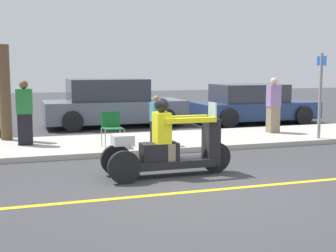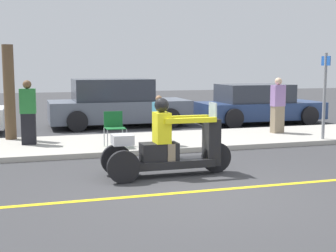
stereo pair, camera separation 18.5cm
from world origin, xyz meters
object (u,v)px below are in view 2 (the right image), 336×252
at_px(spectator_far_back, 278,106).
at_px(tree_trunk, 9,92).
at_px(motorcycle_trike, 168,148).
at_px(folding_chair_set_back, 114,125).
at_px(spectator_near_curb, 28,114).
at_px(street_sign, 325,93).
at_px(parked_car_lot_center, 117,104).
at_px(spectator_with_child, 159,121).
at_px(parked_car_lot_far, 258,105).

height_order(spectator_far_back, tree_trunk, tree_trunk).
bearing_deg(tree_trunk, motorcycle_trike, -58.07).
bearing_deg(folding_chair_set_back, tree_trunk, 140.83).
relative_size(spectator_near_curb, folding_chair_set_back, 1.87).
relative_size(motorcycle_trike, street_sign, 1.09).
distance_m(spectator_far_back, parked_car_lot_center, 5.34).
bearing_deg(motorcycle_trike, spectator_with_child, 77.95).
relative_size(spectator_near_curb, street_sign, 0.70).
bearing_deg(spectator_near_curb, spectator_far_back, 0.23).
bearing_deg(spectator_far_back, spectator_with_child, -164.90).
height_order(folding_chair_set_back, parked_car_lot_far, parked_car_lot_far).
height_order(motorcycle_trike, spectator_far_back, spectator_far_back).
relative_size(motorcycle_trike, parked_car_lot_center, 0.53).
xyz_separation_m(folding_chair_set_back, tree_trunk, (-2.34, 1.91, 0.70)).
bearing_deg(parked_car_lot_far, parked_car_lot_center, 171.52).
relative_size(parked_car_lot_center, parked_car_lot_far, 1.06).
relative_size(motorcycle_trike, spectator_far_back, 1.55).
xyz_separation_m(spectator_near_curb, parked_car_lot_center, (2.84, 3.70, -0.12)).
xyz_separation_m(spectator_with_child, tree_trunk, (-3.41, 1.96, 0.63)).
height_order(spectator_with_child, parked_car_lot_center, parked_car_lot_center).
bearing_deg(parked_car_lot_center, motorcycle_trike, -93.42).
distance_m(spectator_far_back, tree_trunk, 7.24).
height_order(motorcycle_trike, parked_car_lot_far, motorcycle_trike).
relative_size(spectator_with_child, parked_car_lot_center, 0.26).
relative_size(spectator_far_back, parked_car_lot_far, 0.36).
height_order(folding_chair_set_back, street_sign, street_sign).
height_order(spectator_with_child, spectator_far_back, spectator_far_back).
relative_size(motorcycle_trike, parked_car_lot_far, 0.56).
xyz_separation_m(spectator_with_child, spectator_near_curb, (-2.97, 0.99, 0.17)).
xyz_separation_m(spectator_with_child, parked_car_lot_center, (-0.12, 4.68, 0.05)).
bearing_deg(parked_car_lot_center, spectator_far_back, -43.45).
xyz_separation_m(spectator_near_curb, tree_trunk, (-0.44, 0.98, 0.46)).
bearing_deg(street_sign, spectator_with_child, 175.44).
xyz_separation_m(motorcycle_trike, parked_car_lot_far, (5.24, 6.58, 0.15)).
bearing_deg(spectator_far_back, parked_car_lot_far, 72.47).
xyz_separation_m(motorcycle_trike, spectator_far_back, (4.31, 3.62, 0.36)).
distance_m(spectator_near_curb, tree_trunk, 1.17).
bearing_deg(motorcycle_trike, street_sign, 24.98).
height_order(spectator_far_back, parked_car_lot_center, spectator_far_back).
relative_size(spectator_near_curb, tree_trunk, 0.64).
distance_m(motorcycle_trike, spectator_far_back, 5.64).
bearing_deg(folding_chair_set_back, spectator_with_child, -2.93).
xyz_separation_m(spectator_near_curb, parked_car_lot_far, (7.65, 2.98, -0.21)).
relative_size(motorcycle_trike, tree_trunk, 1.00).
relative_size(parked_car_lot_center, street_sign, 2.08).
distance_m(spectator_with_child, street_sign, 4.36).
distance_m(spectator_with_child, spectator_near_curb, 3.13).
bearing_deg(spectator_far_back, folding_chair_set_back, -168.74).
bearing_deg(spectator_with_child, parked_car_lot_center, 91.48).
bearing_deg(spectator_with_child, motorcycle_trike, -102.05).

